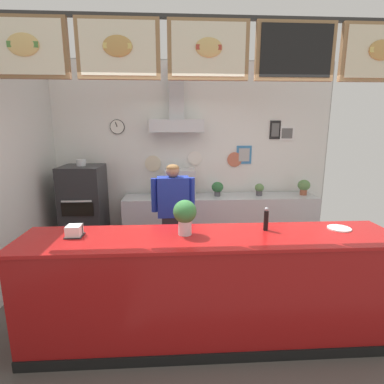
% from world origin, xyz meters
% --- Properties ---
extents(ground_plane, '(5.73, 5.73, 0.00)m').
position_xyz_m(ground_plane, '(0.00, 0.00, 0.00)').
color(ground_plane, '#514C47').
extents(back_wall_assembly, '(4.77, 2.46, 3.10)m').
position_xyz_m(back_wall_assembly, '(-0.02, 2.07, 1.66)').
color(back_wall_assembly, '#9E9E99').
rests_on(back_wall_assembly, ground_plane).
extents(service_counter, '(3.46, 0.70, 1.06)m').
position_xyz_m(service_counter, '(0.00, -0.45, 0.53)').
color(service_counter, maroon).
rests_on(service_counter, ground_plane).
extents(back_prep_counter, '(3.22, 0.56, 0.89)m').
position_xyz_m(back_prep_counter, '(0.45, 1.83, 0.44)').
color(back_prep_counter, '#B7BABF').
rests_on(back_prep_counter, ground_plane).
extents(pizza_oven, '(0.62, 0.70, 1.54)m').
position_xyz_m(pizza_oven, '(-1.76, 1.66, 0.72)').
color(pizza_oven, '#232326').
rests_on(pizza_oven, ground_plane).
extents(shop_worker, '(0.56, 0.24, 1.57)m').
position_xyz_m(shop_worker, '(-0.34, 0.75, 0.84)').
color(shop_worker, '#232328').
rests_on(shop_worker, ground_plane).
extents(espresso_machine, '(0.49, 0.50, 0.46)m').
position_xyz_m(espresso_machine, '(-0.24, 1.80, 1.12)').
color(espresso_machine, '#B7BABF').
rests_on(espresso_machine, back_prep_counter).
extents(potted_rosemary, '(0.15, 0.15, 0.20)m').
position_xyz_m(potted_rosemary, '(1.11, 1.83, 1.00)').
color(potted_rosemary, '#4C4C51').
rests_on(potted_rosemary, back_prep_counter).
extents(potted_sage, '(0.22, 0.22, 0.25)m').
position_xyz_m(potted_sage, '(-0.60, 1.87, 1.02)').
color(potted_sage, '#9E563D').
rests_on(potted_sage, back_prep_counter).
extents(potted_oregano, '(0.21, 0.21, 0.26)m').
position_xyz_m(potted_oregano, '(1.88, 1.84, 1.04)').
color(potted_oregano, '#9E563D').
rests_on(potted_oregano, back_prep_counter).
extents(potted_basil, '(0.19, 0.19, 0.24)m').
position_xyz_m(potted_basil, '(0.39, 1.83, 1.03)').
color(potted_basil, '#4C4C51').
rests_on(potted_basil, back_prep_counter).
extents(pepper_grinder, '(0.04, 0.04, 0.23)m').
position_xyz_m(pepper_grinder, '(0.55, -0.33, 1.17)').
color(pepper_grinder, black).
rests_on(pepper_grinder, service_counter).
extents(napkin_holder, '(0.16, 0.15, 0.12)m').
position_xyz_m(napkin_holder, '(-1.23, -0.40, 1.10)').
color(napkin_holder, '#262628').
rests_on(napkin_holder, service_counter).
extents(basil_vase, '(0.21, 0.21, 0.32)m').
position_xyz_m(basil_vase, '(-0.23, -0.40, 1.24)').
color(basil_vase, silver).
rests_on(basil_vase, service_counter).
extents(condiment_plate, '(0.22, 0.22, 0.01)m').
position_xyz_m(condiment_plate, '(1.27, -0.34, 1.06)').
color(condiment_plate, white).
rests_on(condiment_plate, service_counter).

